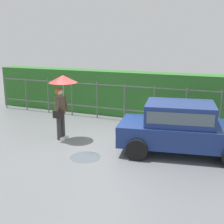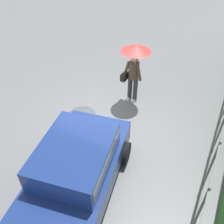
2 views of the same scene
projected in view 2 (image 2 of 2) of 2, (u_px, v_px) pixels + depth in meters
name	position (u px, v px, depth m)	size (l,w,h in m)	color
ground_plane	(108.00, 124.00, 7.78)	(40.00, 40.00, 0.00)	slate
car	(75.00, 170.00, 5.46)	(3.94, 2.38, 1.48)	navy
pedestrian	(135.00, 60.00, 7.69)	(0.92, 0.92, 2.12)	#333333
fence_section	(224.00, 115.00, 6.84)	(11.01, 0.05, 1.50)	#59605B
puddle_near	(82.00, 114.00, 8.11)	(0.87, 0.87, 0.00)	#4C545B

